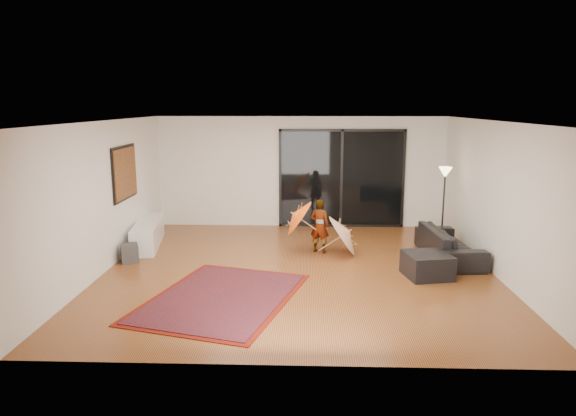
{
  "coord_description": "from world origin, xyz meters",
  "views": [
    {
      "loc": [
        0.12,
        -8.99,
        3.0
      ],
      "look_at": [
        -0.2,
        0.31,
        1.1
      ],
      "focal_mm": 32.0,
      "sensor_mm": 36.0,
      "label": 1
    }
  ],
  "objects_px": {
    "sofa": "(449,244)",
    "child": "(320,226)",
    "media_console": "(148,234)",
    "ottoman": "(427,265)"
  },
  "relations": [
    {
      "from": "media_console",
      "to": "sofa",
      "type": "distance_m",
      "value": 6.24
    },
    {
      "from": "sofa",
      "to": "child",
      "type": "bearing_deg",
      "value": 77.69
    },
    {
      "from": "media_console",
      "to": "child",
      "type": "relative_size",
      "value": 1.71
    },
    {
      "from": "media_console",
      "to": "child",
      "type": "xyz_separation_m",
      "value": [
        3.67,
        -0.37,
        0.29
      ]
    },
    {
      "from": "media_console",
      "to": "sofa",
      "type": "xyz_separation_m",
      "value": [
        6.2,
        -0.73,
        0.03
      ]
    },
    {
      "from": "media_console",
      "to": "sofa",
      "type": "bearing_deg",
      "value": -15.85
    },
    {
      "from": "ottoman",
      "to": "media_console",
      "type": "bearing_deg",
      "value": 161.54
    },
    {
      "from": "child",
      "to": "media_console",
      "type": "bearing_deg",
      "value": 14.17
    },
    {
      "from": "ottoman",
      "to": "child",
      "type": "bearing_deg",
      "value": 141.61
    },
    {
      "from": "media_console",
      "to": "ottoman",
      "type": "xyz_separation_m",
      "value": [
        5.52,
        -1.84,
        -0.05
      ]
    }
  ]
}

